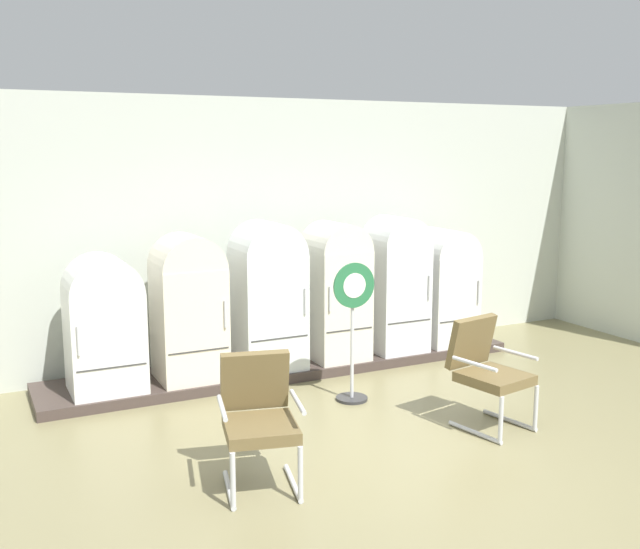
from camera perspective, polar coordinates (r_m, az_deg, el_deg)
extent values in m
cube|color=#7E7650|center=(6.01, 9.66, -15.34)|extent=(12.00, 10.00, 0.05)
cube|color=beige|center=(8.71, -4.28, 3.41)|extent=(11.76, 0.12, 3.08)
cube|color=#47443F|center=(8.66, -4.38, 11.26)|extent=(11.76, 0.07, 0.06)
cube|color=beige|center=(10.52, 22.66, 3.79)|extent=(0.12, 2.20, 3.08)
cube|color=#433732|center=(8.44, -2.52, -7.10)|extent=(5.49, 0.95, 0.11)
cube|color=white|center=(7.62, -16.40, -5.01)|extent=(0.72, 0.64, 1.01)
cylinder|color=white|center=(7.51, -16.59, -1.29)|extent=(0.72, 0.63, 0.72)
cube|color=#383838|center=(7.36, -15.88, -6.99)|extent=(0.66, 0.01, 0.01)
cylinder|color=silver|center=(7.23, -18.32, -4.94)|extent=(0.02, 0.02, 0.28)
cube|color=beige|center=(7.79, -10.15, -3.77)|extent=(0.68, 0.65, 1.19)
cylinder|color=beige|center=(7.67, -10.29, 0.54)|extent=(0.68, 0.64, 0.68)
cube|color=#383838|center=(7.53, -9.40, -5.89)|extent=(0.63, 0.01, 0.01)
cylinder|color=silver|center=(7.52, -7.39, -3.07)|extent=(0.02, 0.02, 0.28)
cube|color=white|center=(8.06, -4.07, -2.88)|extent=(0.71, 0.65, 1.27)
cylinder|color=white|center=(7.94, -4.13, 1.59)|extent=(0.71, 0.63, 0.71)
cube|color=#383838|center=(7.82, -3.14, -4.99)|extent=(0.65, 0.01, 0.01)
cylinder|color=silver|center=(7.84, -1.15, -2.08)|extent=(0.02, 0.02, 0.28)
cube|color=silver|center=(8.42, 1.20, -2.31)|extent=(0.62, 0.68, 1.26)
cylinder|color=silver|center=(8.31, 1.22, 1.94)|extent=(0.62, 0.67, 0.62)
cube|color=#383838|center=(8.18, 2.32, -4.33)|extent=(0.57, 0.01, 0.01)
cylinder|color=silver|center=(7.97, 0.79, -1.91)|extent=(0.02, 0.02, 0.28)
cube|color=white|center=(8.78, 5.87, -1.75)|extent=(0.63, 0.63, 1.29)
cylinder|color=white|center=(8.68, 5.95, 2.44)|extent=(0.63, 0.62, 0.63)
cube|color=#383838|center=(8.57, 6.98, -3.66)|extent=(0.58, 0.01, 0.01)
cylinder|color=silver|center=(8.62, 8.50, -0.98)|extent=(0.02, 0.02, 0.28)
cube|color=white|center=(9.23, 9.57, -1.88)|extent=(0.64, 0.70, 1.10)
cylinder|color=white|center=(9.13, 9.67, 1.51)|extent=(0.64, 0.69, 0.64)
cube|color=#383838|center=(8.99, 10.85, -3.52)|extent=(0.58, 0.01, 0.01)
cylinder|color=silver|center=(9.07, 12.26, -1.32)|extent=(0.02, 0.02, 0.28)
cylinder|color=silver|center=(5.68, -7.08, -16.30)|extent=(0.18, 0.59, 0.04)
cylinder|color=silver|center=(5.34, -6.80, -15.63)|extent=(0.05, 0.05, 0.41)
cylinder|color=silver|center=(5.74, -2.10, -15.93)|extent=(0.18, 0.59, 0.04)
cylinder|color=silver|center=(5.41, -1.53, -15.23)|extent=(0.05, 0.05, 0.41)
cube|color=brown|center=(5.52, -4.64, -11.88)|extent=(0.63, 0.65, 0.09)
cube|color=brown|center=(5.69, -5.11, -8.21)|extent=(0.55, 0.28, 0.48)
cylinder|color=silver|center=(5.43, -7.63, -10.25)|extent=(0.15, 0.48, 0.04)
cylinder|color=silver|center=(5.50, -1.75, -9.88)|extent=(0.15, 0.48, 0.04)
cylinder|color=silver|center=(6.79, 11.96, -11.94)|extent=(0.15, 0.60, 0.04)
cylinder|color=silver|center=(6.55, 13.90, -10.92)|extent=(0.05, 0.05, 0.41)
cylinder|color=silver|center=(7.14, 14.54, -10.93)|extent=(0.15, 0.60, 0.04)
cylinder|color=silver|center=(6.92, 16.45, -9.91)|extent=(0.05, 0.05, 0.41)
cube|color=brown|center=(6.81, 13.44, -7.86)|extent=(0.62, 0.63, 0.09)
cube|color=brown|center=(6.91, 11.70, -5.11)|extent=(0.54, 0.26, 0.48)
cylinder|color=silver|center=(6.55, 11.94, -6.82)|extent=(0.13, 0.49, 0.04)
cylinder|color=silver|center=(6.97, 14.96, -5.93)|extent=(0.13, 0.49, 0.04)
cylinder|color=#2D2D30|center=(7.51, 2.49, -9.61)|extent=(0.32, 0.32, 0.03)
cylinder|color=silver|center=(7.33, 2.52, -5.25)|extent=(0.04, 0.04, 1.15)
cylinder|color=#266B3E|center=(7.18, 2.67, -0.85)|extent=(0.45, 0.02, 0.45)
cylinder|color=white|center=(7.17, 2.71, -0.87)|extent=(0.25, 0.00, 0.25)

